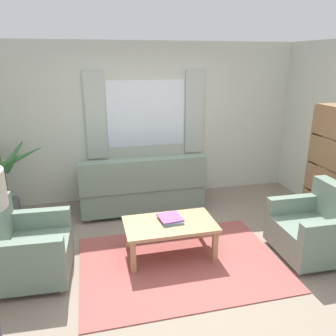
{
  "coord_description": "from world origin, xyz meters",
  "views": [
    {
      "loc": [
        -0.96,
        -3.31,
        2.33
      ],
      "look_at": [
        0.01,
        0.7,
        0.98
      ],
      "focal_mm": 35.82,
      "sensor_mm": 36.0,
      "label": 1
    }
  ],
  "objects_px": {
    "bookshelf": "(336,174)",
    "potted_plant": "(4,182)",
    "couch": "(142,188)",
    "coffee_table": "(170,227)",
    "book_stack_on_table": "(170,219)",
    "armchair_left": "(25,249)",
    "armchair_right": "(316,229)"
  },
  "relations": [
    {
      "from": "coffee_table",
      "to": "book_stack_on_table",
      "type": "bearing_deg",
      "value": 72.45
    },
    {
      "from": "potted_plant",
      "to": "bookshelf",
      "type": "xyz_separation_m",
      "value": [
        4.56,
        -1.34,
        0.2
      ]
    },
    {
      "from": "couch",
      "to": "bookshelf",
      "type": "distance_m",
      "value": 2.85
    },
    {
      "from": "couch",
      "to": "book_stack_on_table",
      "type": "relative_size",
      "value": 6.01
    },
    {
      "from": "armchair_right",
      "to": "potted_plant",
      "type": "relative_size",
      "value": 0.72
    },
    {
      "from": "couch",
      "to": "coffee_table",
      "type": "height_order",
      "value": "couch"
    },
    {
      "from": "couch",
      "to": "coffee_table",
      "type": "distance_m",
      "value": 1.39
    },
    {
      "from": "armchair_left",
      "to": "book_stack_on_table",
      "type": "relative_size",
      "value": 2.79
    },
    {
      "from": "armchair_left",
      "to": "bookshelf",
      "type": "xyz_separation_m",
      "value": [
        4.07,
        0.24,
        0.45
      ]
    },
    {
      "from": "couch",
      "to": "bookshelf",
      "type": "xyz_separation_m",
      "value": [
        2.54,
        -1.2,
        0.43
      ]
    },
    {
      "from": "armchair_left",
      "to": "potted_plant",
      "type": "xyz_separation_m",
      "value": [
        -0.49,
        1.58,
        0.24
      ]
    },
    {
      "from": "armchair_left",
      "to": "bookshelf",
      "type": "relative_size",
      "value": 0.51
    },
    {
      "from": "armchair_right",
      "to": "couch",
      "type": "bearing_deg",
      "value": -132.7
    },
    {
      "from": "coffee_table",
      "to": "bookshelf",
      "type": "height_order",
      "value": "bookshelf"
    },
    {
      "from": "couch",
      "to": "potted_plant",
      "type": "xyz_separation_m",
      "value": [
        -2.02,
        0.15,
        0.23
      ]
    },
    {
      "from": "coffee_table",
      "to": "armchair_left",
      "type": "bearing_deg",
      "value": -178.08
    },
    {
      "from": "coffee_table",
      "to": "book_stack_on_table",
      "type": "xyz_separation_m",
      "value": [
        0.02,
        0.06,
        0.08
      ]
    },
    {
      "from": "couch",
      "to": "armchair_left",
      "type": "bearing_deg",
      "value": 43.29
    },
    {
      "from": "couch",
      "to": "book_stack_on_table",
      "type": "distance_m",
      "value": 1.33
    },
    {
      "from": "book_stack_on_table",
      "to": "potted_plant",
      "type": "distance_m",
      "value": 2.61
    },
    {
      "from": "coffee_table",
      "to": "book_stack_on_table",
      "type": "relative_size",
      "value": 3.48
    },
    {
      "from": "coffee_table",
      "to": "potted_plant",
      "type": "relative_size",
      "value": 0.9
    },
    {
      "from": "coffee_table",
      "to": "bookshelf",
      "type": "distance_m",
      "value": 2.47
    },
    {
      "from": "armchair_right",
      "to": "coffee_table",
      "type": "xyz_separation_m",
      "value": [
        -1.74,
        0.41,
        0.03
      ]
    },
    {
      "from": "book_stack_on_table",
      "to": "coffee_table",
      "type": "bearing_deg",
      "value": -107.55
    },
    {
      "from": "couch",
      "to": "armchair_left",
      "type": "distance_m",
      "value": 2.09
    },
    {
      "from": "couch",
      "to": "coffee_table",
      "type": "xyz_separation_m",
      "value": [
        0.12,
        -1.38,
        0.01
      ]
    },
    {
      "from": "armchair_left",
      "to": "book_stack_on_table",
      "type": "distance_m",
      "value": 1.67
    },
    {
      "from": "couch",
      "to": "armchair_right",
      "type": "height_order",
      "value": "couch"
    },
    {
      "from": "armchair_right",
      "to": "bookshelf",
      "type": "relative_size",
      "value": 0.51
    },
    {
      "from": "bookshelf",
      "to": "potted_plant",
      "type": "bearing_deg",
      "value": 73.61
    },
    {
      "from": "potted_plant",
      "to": "armchair_right",
      "type": "bearing_deg",
      "value": -26.51
    }
  ]
}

